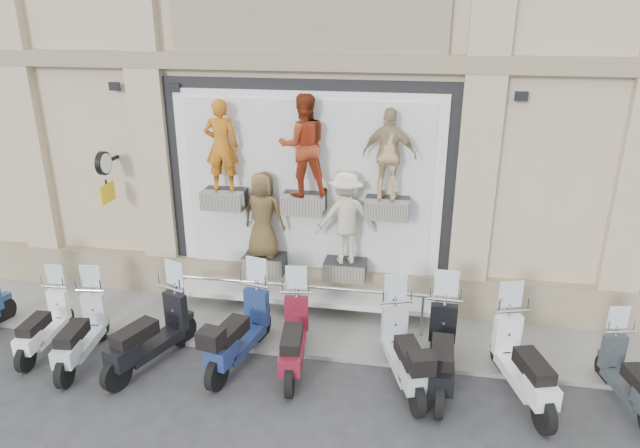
# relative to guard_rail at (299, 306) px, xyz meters

# --- Properties ---
(ground) EXTENTS (90.00, 90.00, 0.00)m
(ground) POSITION_rel_guard_rail_xyz_m (0.00, -2.00, -0.47)
(ground) COLOR #2D2D2F
(ground) RESTS_ON ground
(sidewalk) EXTENTS (16.00, 2.20, 0.08)m
(sidewalk) POSITION_rel_guard_rail_xyz_m (0.00, 0.10, -0.43)
(sidewalk) COLOR gray
(sidewalk) RESTS_ON ground
(shop_vitrine) EXTENTS (5.60, 0.98, 4.30)m
(shop_vitrine) POSITION_rel_guard_rail_xyz_m (0.08, 0.74, 1.97)
(shop_vitrine) COLOR black
(shop_vitrine) RESTS_ON ground
(guard_rail) EXTENTS (5.06, 0.10, 0.93)m
(guard_rail) POSITION_rel_guard_rail_xyz_m (0.00, 0.00, 0.00)
(guard_rail) COLOR #9EA0A5
(guard_rail) RESTS_ON ground
(clock_sign_bracket) EXTENTS (0.10, 0.80, 1.02)m
(clock_sign_bracket) POSITION_rel_guard_rail_xyz_m (-3.90, 0.47, 2.34)
(clock_sign_bracket) COLOR black
(clock_sign_bracket) RESTS_ON ground
(scooter_b) EXTENTS (0.62, 1.77, 1.42)m
(scooter_b) POSITION_rel_guard_rail_xyz_m (-4.27, -1.53, 0.24)
(scooter_b) COLOR white
(scooter_b) RESTS_ON ground
(scooter_c) EXTENTS (0.78, 1.95, 1.54)m
(scooter_c) POSITION_rel_guard_rail_xyz_m (-3.41, -1.74, 0.31)
(scooter_c) COLOR #ACB3BA
(scooter_c) RESTS_ON ground
(scooter_d) EXTENTS (1.29, 2.16, 1.69)m
(scooter_d) POSITION_rel_guard_rail_xyz_m (-2.20, -1.65, 0.38)
(scooter_d) COLOR black
(scooter_d) RESTS_ON ground
(scooter_e) EXTENTS (1.02, 2.18, 1.70)m
(scooter_e) POSITION_rel_guard_rail_xyz_m (-0.74, -1.31, 0.39)
(scooter_e) COLOR navy
(scooter_e) RESTS_ON ground
(scooter_f) EXTENTS (0.82, 2.04, 1.61)m
(scooter_f) POSITION_rel_guard_rail_xyz_m (0.19, -1.31, 0.34)
(scooter_f) COLOR maroon
(scooter_f) RESTS_ON ground
(scooter_g) EXTENTS (1.20, 2.13, 1.66)m
(scooter_g) POSITION_rel_guard_rail_xyz_m (2.03, -1.42, 0.36)
(scooter_g) COLOR #A7AAAE
(scooter_g) RESTS_ON ground
(scooter_h) EXTENTS (0.69, 2.15, 1.73)m
(scooter_h) POSITION_rel_guard_rail_xyz_m (2.62, -1.33, 0.40)
(scooter_h) COLOR black
(scooter_h) RESTS_ON ground
(scooter_i) EXTENTS (1.18, 2.17, 1.69)m
(scooter_i) POSITION_rel_guard_rail_xyz_m (3.84, -1.45, 0.38)
(scooter_i) COLOR white
(scooter_i) RESTS_ON ground
(scooter_j) EXTENTS (0.88, 1.82, 1.42)m
(scooter_j) POSITION_rel_guard_rail_xyz_m (5.40, -1.40, 0.25)
(scooter_j) COLOR #2A3034
(scooter_j) RESTS_ON ground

